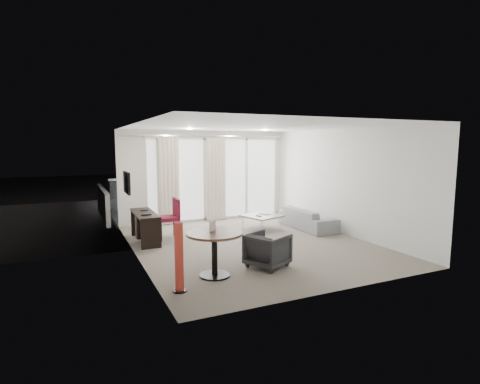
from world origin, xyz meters
name	(u,v)px	position (x,y,z in m)	size (l,w,h in m)	color
floor	(251,244)	(0.00, 0.00, 0.00)	(5.00, 6.00, 0.00)	#70685B
ceiling	(252,126)	(0.00, 0.00, 2.60)	(5.00, 6.00, 0.00)	white
wall_left	(135,192)	(-2.50, 0.00, 1.30)	(0.00, 6.00, 2.60)	silver
wall_right	(342,181)	(2.50, 0.00, 1.30)	(0.00, 6.00, 2.60)	silver
wall_front	(341,207)	(0.00, -3.00, 1.30)	(5.00, 0.00, 2.60)	silver
window_panel	(216,179)	(0.30, 2.98, 1.20)	(4.00, 0.02, 2.38)	white
window_frame	(216,179)	(0.30, 2.97, 1.20)	(4.10, 0.06, 2.44)	white
curtain_left	(169,181)	(-1.15, 2.82, 1.20)	(0.60, 0.20, 2.38)	beige
curtain_right	(216,179)	(0.25, 2.82, 1.20)	(0.60, 0.20, 2.38)	beige
curtain_track	(207,136)	(0.00, 2.82, 2.45)	(4.80, 0.04, 0.04)	#B2B2B7
downlight_a	(190,129)	(-0.90, 1.60, 2.59)	(0.12, 0.12, 0.02)	#FFE0B2
downlight_b	(265,130)	(1.20, 1.60, 2.59)	(0.12, 0.12, 0.02)	#FFE0B2
desk	(145,227)	(-2.12, 1.19, 0.33)	(0.45, 1.43, 0.67)	black
tv	(127,183)	(-2.46, 1.45, 1.35)	(0.05, 0.80, 0.50)	black
desk_chair	(168,219)	(-1.59, 1.22, 0.48)	(0.52, 0.49, 0.96)	maroon
round_table	(215,254)	(-1.48, -1.60, 0.38)	(0.95, 0.95, 0.76)	#472C1C
menu_card	(213,233)	(-1.49, -1.52, 0.72)	(0.11, 0.02, 0.20)	white
red_lamp	(179,257)	(-2.20, -2.01, 0.53)	(0.21, 0.21, 1.07)	#AA2E22
tub_armchair	(268,250)	(-0.43, -1.55, 0.31)	(0.66, 0.68, 0.62)	#252628
coffee_table	(262,222)	(0.87, 1.12, 0.19)	(0.86, 0.86, 0.39)	gray
remote	(259,217)	(0.73, 1.02, 0.36)	(0.05, 0.17, 0.02)	black
magazine	(265,215)	(1.01, 1.23, 0.36)	(0.21, 0.27, 0.02)	gray
sofa	(307,218)	(2.04, 0.77, 0.27)	(1.83, 0.72, 0.54)	gray
terrace_slab	(200,212)	(0.30, 4.50, -0.06)	(5.60, 3.00, 0.12)	#4D4D50
rattan_chair_a	(228,200)	(1.01, 3.76, 0.43)	(0.58, 0.58, 0.85)	brown
rattan_chair_b	(240,193)	(2.04, 5.04, 0.42)	(0.58, 0.58, 0.85)	brown
rattan_table	(226,203)	(1.09, 4.07, 0.27)	(0.53, 0.53, 0.53)	brown
balustrade	(187,191)	(0.30, 5.95, 0.50)	(5.50, 0.06, 1.05)	#B2B2B7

